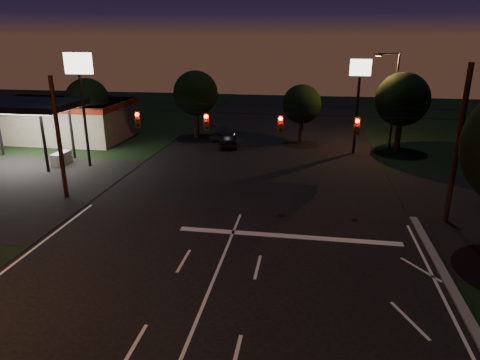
# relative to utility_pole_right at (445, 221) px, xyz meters

# --- Properties ---
(stop_bar) EXTENTS (12.00, 0.50, 0.01)m
(stop_bar) POSITION_rel_utility_pole_right_xyz_m (-9.00, -3.50, 0.01)
(stop_bar) COLOR silver
(stop_bar) RESTS_ON ground
(utility_pole_right) EXTENTS (0.30, 0.30, 9.00)m
(utility_pole_right) POSITION_rel_utility_pole_right_xyz_m (0.00, 0.00, 0.00)
(utility_pole_right) COLOR black
(utility_pole_right) RESTS_ON ground
(utility_pole_left) EXTENTS (0.28, 0.28, 8.00)m
(utility_pole_left) POSITION_rel_utility_pole_right_xyz_m (-24.00, 0.00, 0.00)
(utility_pole_left) COLOR black
(utility_pole_left) RESTS_ON ground
(signal_span) EXTENTS (24.00, 0.40, 1.56)m
(signal_span) POSITION_rel_utility_pole_right_xyz_m (-12.00, -0.04, 5.50)
(signal_span) COLOR black
(signal_span) RESTS_ON ground
(gas_station) EXTENTS (14.20, 16.10, 5.25)m
(gas_station) POSITION_rel_utility_pole_right_xyz_m (-33.86, 15.39, 2.38)
(gas_station) COLOR gray
(gas_station) RESTS_ON ground
(pole_sign_left_near) EXTENTS (2.20, 0.30, 9.10)m
(pole_sign_left_near) POSITION_rel_utility_pole_right_xyz_m (-26.00, 7.00, 6.98)
(pole_sign_left_near) COLOR black
(pole_sign_left_near) RESTS_ON ground
(pole_sign_right) EXTENTS (1.80, 0.30, 8.40)m
(pole_sign_right) POSITION_rel_utility_pole_right_xyz_m (-4.00, 15.00, 6.24)
(pole_sign_right) COLOR black
(pole_sign_right) RESTS_ON ground
(street_light_right_far) EXTENTS (2.20, 0.35, 9.00)m
(street_light_right_far) POSITION_rel_utility_pole_right_xyz_m (-0.76, 17.00, 5.24)
(street_light_right_far) COLOR black
(street_light_right_far) RESTS_ON ground
(tree_far_a) EXTENTS (4.20, 4.20, 6.42)m
(tree_far_a) POSITION_rel_utility_pole_right_xyz_m (-29.98, 15.12, 4.26)
(tree_far_a) COLOR black
(tree_far_a) RESTS_ON ground
(tree_far_b) EXTENTS (4.60, 4.60, 6.98)m
(tree_far_b) POSITION_rel_utility_pole_right_xyz_m (-19.98, 19.13, 4.61)
(tree_far_b) COLOR black
(tree_far_b) RESTS_ON ground
(tree_far_c) EXTENTS (3.80, 3.80, 5.86)m
(tree_far_c) POSITION_rel_utility_pole_right_xyz_m (-8.98, 18.10, 3.90)
(tree_far_c) COLOR black
(tree_far_c) RESTS_ON ground
(tree_far_d) EXTENTS (4.80, 4.80, 7.30)m
(tree_far_d) POSITION_rel_utility_pole_right_xyz_m (0.02, 16.13, 4.83)
(tree_far_d) COLOR black
(tree_far_d) RESTS_ON ground
(car_oncoming_a) EXTENTS (2.53, 4.59, 1.48)m
(car_oncoming_a) POSITION_rel_utility_pole_right_xyz_m (-15.97, 15.60, 0.74)
(car_oncoming_a) COLOR black
(car_oncoming_a) RESTS_ON ground
(car_oncoming_b) EXTENTS (2.58, 4.88, 1.53)m
(car_oncoming_b) POSITION_rel_utility_pole_right_xyz_m (-17.60, 18.92, 0.76)
(car_oncoming_b) COLOR black
(car_oncoming_b) RESTS_ON ground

